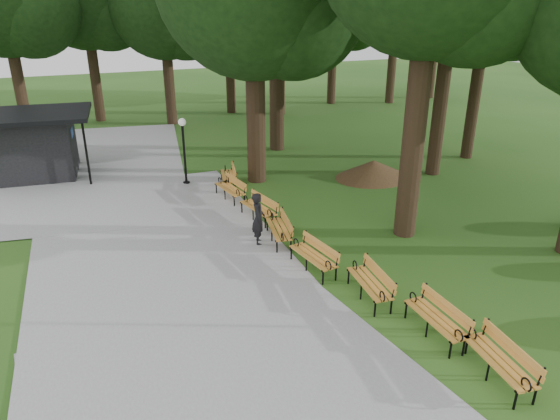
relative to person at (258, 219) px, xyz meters
name	(u,v)px	position (x,y,z in m)	size (l,w,h in m)	color
ground	(325,284)	(0.74, -3.10, -0.86)	(100.00, 100.00, 0.00)	#265117
path	(158,263)	(-3.26, -0.10, -0.83)	(12.00, 38.00, 0.06)	#949496
person	(258,219)	(0.00, 0.00, 0.00)	(0.63, 0.41, 1.73)	black
kiosk	(31,145)	(-6.63, 10.35, 0.57)	(4.58, 3.98, 2.87)	black
lamp_post	(183,137)	(-0.73, 6.63, 1.20)	(0.32, 0.32, 2.83)	black
dirt_mound	(373,169)	(7.04, 4.14, -0.46)	(2.88, 2.88, 0.80)	#47301C
bench_0	(499,361)	(2.17, -7.84, -0.42)	(1.90, 0.64, 0.88)	orange
bench_1	(436,319)	(1.98, -6.14, -0.42)	(1.90, 0.64, 0.88)	orange
bench_2	(369,283)	(1.45, -4.18, -0.42)	(1.90, 0.64, 0.88)	orange
bench_3	(313,256)	(0.79, -2.25, -0.42)	(1.90, 0.64, 0.88)	orange
bench_4	(279,229)	(0.64, -0.13, -0.42)	(1.90, 0.64, 0.88)	orange
bench_5	(258,208)	(0.69, 1.80, -0.42)	(1.90, 0.64, 0.88)	orange
bench_6	(230,189)	(0.40, 4.12, -0.42)	(1.90, 0.64, 0.88)	orange
bench_7	(228,176)	(0.81, 5.61, -0.42)	(1.90, 0.64, 0.88)	orange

